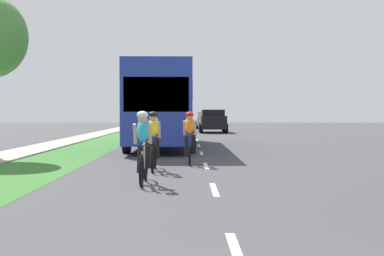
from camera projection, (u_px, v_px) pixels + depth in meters
The scene contains 10 objects.
ground_plane at pixel (200, 148), 22.68m from camera, with size 120.00×120.00×0.00m, color #424244.
grass_verge at pixel (89, 148), 22.63m from camera, with size 2.52×70.00×0.01m, color #38722D.
sidewalk_concrete at pixel (42, 148), 22.62m from camera, with size 1.68×70.00×0.10m, color #9E998E.
lane_markings_center at pixel (198, 143), 26.68m from camera, with size 0.12×53.13×0.01m.
cyclist_lead at pixel (143, 147), 11.17m from camera, with size 0.42×1.72×1.58m.
cyclist_trailing at pixel (154, 140), 13.71m from camera, with size 0.42×1.72×1.58m.
cyclist_distant at pixel (190, 137), 15.49m from camera, with size 0.42×1.72×1.58m.
bus_blue at pixel (164, 103), 23.45m from camera, with size 2.78×11.60×3.48m.
suv_black at pixel (213, 120), 40.41m from camera, with size 2.15×4.70×1.79m.
pickup_silver at pixel (206, 120), 50.94m from camera, with size 2.22×5.10×1.64m.
Camera 1 is at (-0.54, -2.64, 1.54)m, focal length 48.28 mm.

